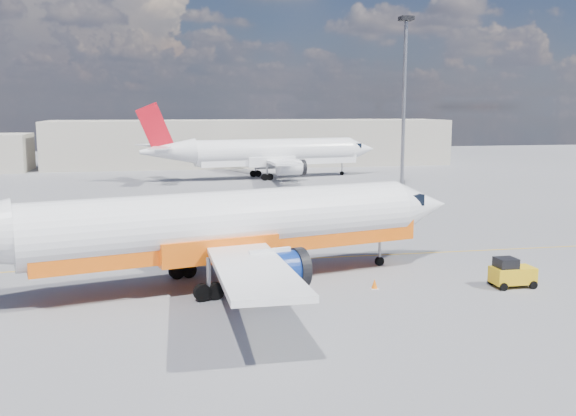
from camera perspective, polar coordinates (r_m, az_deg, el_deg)
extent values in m
plane|color=slate|center=(41.64, 3.94, -5.38)|extent=(240.00, 240.00, 0.00)
cube|color=gold|center=(44.46, 2.94, -4.43)|extent=(70.00, 0.15, 0.01)
cube|color=beige|center=(115.18, -3.28, 5.82)|extent=(70.00, 14.00, 8.00)
cylinder|color=white|center=(37.24, -5.30, -1.17)|extent=(23.20, 9.20, 3.56)
cone|color=white|center=(43.76, 11.66, 0.20)|extent=(4.94, 4.49, 3.56)
cube|color=black|center=(42.82, 10.12, 0.83)|extent=(2.33, 2.78, 0.73)
cube|color=#E85B0E|center=(37.65, -4.53, -2.92)|extent=(23.04, 8.59, 1.26)
cube|color=white|center=(43.84, -10.53, -1.00)|extent=(8.93, 12.64, 0.84)
cube|color=white|center=(30.20, -3.26, -5.38)|extent=(3.45, 12.59, 0.84)
cylinder|color=navy|center=(42.15, -6.81, -2.69)|extent=(4.15, 2.87, 1.99)
cylinder|color=navy|center=(33.57, -1.62, -5.65)|extent=(4.15, 2.87, 1.99)
cylinder|color=black|center=(42.70, -4.68, -2.50)|extent=(1.06, 2.26, 2.20)
cylinder|color=black|center=(34.26, 0.96, -5.34)|extent=(1.06, 2.26, 2.20)
cylinder|color=gray|center=(42.41, 8.16, -3.37)|extent=(0.23, 0.23, 2.20)
cylinder|color=black|center=(42.64, 8.13, -4.70)|extent=(0.63, 0.39, 0.59)
cylinder|color=black|center=(39.65, -9.35, -5.51)|extent=(1.01, 0.62, 0.94)
cylinder|color=black|center=(35.01, -7.03, -7.41)|extent=(1.01, 0.62, 0.94)
cylinder|color=white|center=(93.73, -1.15, 5.05)|extent=(24.12, 7.88, 3.68)
cone|color=white|center=(99.45, 6.52, 5.22)|extent=(4.92, 4.40, 3.68)
cone|color=white|center=(89.53, -10.67, 4.96)|extent=(8.09, 4.80, 3.50)
cube|color=black|center=(98.72, 5.75, 5.55)|extent=(2.26, 2.78, 0.76)
cube|color=white|center=(94.01, -0.84, 4.30)|extent=(24.00, 7.24, 1.30)
cube|color=white|center=(100.43, -3.52, 4.74)|extent=(8.51, 13.28, 0.87)
cube|color=white|center=(86.15, -0.42, 4.06)|extent=(4.30, 13.20, 0.87)
cylinder|color=white|center=(98.64, -1.83, 4.08)|extent=(4.21, 2.72, 2.06)
cylinder|color=white|center=(89.54, 0.26, 3.58)|extent=(4.21, 2.72, 2.06)
cylinder|color=black|center=(99.23, -0.88, 4.11)|extent=(0.94, 2.34, 2.28)
cylinder|color=black|center=(90.19, 1.29, 3.62)|extent=(0.94, 2.34, 2.28)
cube|color=red|center=(89.08, -11.77, 7.04)|extent=(5.06, 1.23, 6.76)
cube|color=white|center=(92.61, -12.08, 5.48)|extent=(4.67, 5.90, 0.20)
cube|color=white|center=(85.78, -11.32, 5.24)|extent=(3.09, 5.69, 0.20)
cylinder|color=gray|center=(98.18, 4.82, 3.71)|extent=(0.23, 0.23, 2.28)
cylinder|color=black|center=(98.28, 4.81, 3.10)|extent=(0.64, 0.36, 0.61)
cylinder|color=black|center=(95.75, -2.90, 3.08)|extent=(1.03, 0.58, 0.98)
cylinder|color=black|center=(90.86, -1.86, 2.76)|extent=(1.03, 0.58, 0.98)
cylinder|color=black|center=(39.62, 17.65, -6.19)|extent=(0.47, 0.20, 0.47)
cylinder|color=black|center=(38.53, 18.62, -6.66)|extent=(0.47, 0.20, 0.47)
cylinder|color=black|center=(40.56, 19.96, -5.95)|extent=(0.47, 0.20, 0.47)
cylinder|color=black|center=(39.50, 20.97, -6.41)|extent=(0.47, 0.20, 0.47)
cube|color=gold|center=(39.43, 19.34, -5.64)|extent=(2.46, 1.36, 0.94)
cube|color=black|center=(39.01, 18.81, -4.63)|extent=(1.15, 1.15, 0.56)
cube|color=white|center=(37.31, 7.69, -7.11)|extent=(0.42, 0.42, 0.04)
cone|color=orange|center=(37.23, 7.70, -6.68)|extent=(0.35, 0.35, 0.54)
cylinder|color=gray|center=(79.48, 10.25, 8.73)|extent=(0.45, 0.45, 20.34)
cube|color=black|center=(80.15, 10.47, 16.24)|extent=(1.53, 1.53, 0.51)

